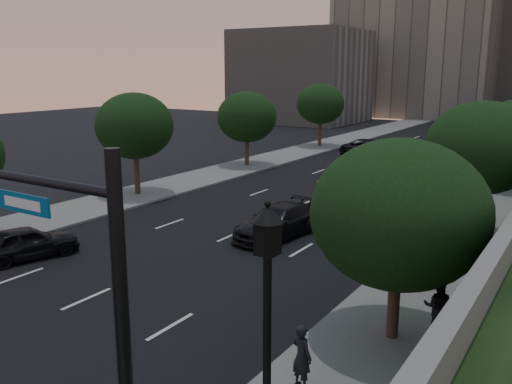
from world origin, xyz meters
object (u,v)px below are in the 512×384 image
Objects in this scene: sedan_mid_left at (337,179)px; pedestrian_b at (438,306)px; pedestrian_a at (302,356)px; traffic_signal_mast at (79,335)px; sedan_near_right at (278,222)px; sedan_near_left at (26,242)px; street_lamp at (267,339)px; pedestrian_c at (432,264)px; sedan_far_right at (483,158)px; sedan_far_left at (368,147)px.

pedestrian_b reaches higher than sedan_mid_left.
pedestrian_b is (2.15, 4.81, 0.03)m from pedestrian_a.
traffic_signal_mast reaches higher than sedan_mid_left.
traffic_signal_mast is 4.03× the size of pedestrian_a.
sedan_near_right is at bearing -38.01° from pedestrian_a.
sedan_near_left is at bearing 57.23° from sedan_mid_left.
street_lamp is 1.03× the size of sedan_near_right.
sedan_mid_left is (-8.08, 28.76, -3.01)m from traffic_signal_mast.
pedestrian_b is (1.78, 7.12, -1.59)m from street_lamp.
pedestrian_b is at bearing -27.61° from sedan_near_right.
traffic_signal_mast reaches higher than pedestrian_b.
pedestrian_a is 5.27m from pedestrian_b.
street_lamp reaches higher than pedestrian_b.
sedan_far_right is at bearing -103.33° from pedestrian_c.
pedestrian_a is (1.41, 5.60, -2.65)m from traffic_signal_mast.
sedan_near_right reaches higher than sedan_near_left.
pedestrian_b is at bearing -94.99° from pedestrian_a.
sedan_near_left reaches higher than sedan_mid_left.
traffic_signal_mast is at bearing 60.14° from pedestrian_c.
sedan_near_right is 11.27m from pedestrian_b.
sedan_mid_left is 15.96m from sedan_far_right.
pedestrian_b is at bearing 76.00° from street_lamp.
pedestrian_b is at bearing 87.59° from pedestrian_c.
street_lamp is at bearing 61.61° from traffic_signal_mast.
pedestrian_c reaches higher than pedestrian_a.
sedan_near_left is 35.65m from sedan_far_left.
sedan_far_right is at bearing 94.09° from street_lamp.
sedan_near_right is 3.05× the size of pedestrian_b.
pedestrian_a is at bearing -83.80° from sedan_far_right.
sedan_far_left is 1.08× the size of sedan_near_right.
sedan_mid_left is at bearing 105.70° from traffic_signal_mast.
street_lamp is at bearing -83.49° from sedan_far_right.
sedan_far_right is at bearing 91.42° from traffic_signal_mast.
pedestrian_a reaches higher than sedan_near_right.
pedestrian_c is (2.40, 14.02, -2.60)m from traffic_signal_mast.
pedestrian_b reaches higher than pedestrian_a.
street_lamp reaches higher than sedan_far_right.
street_lamp is at bearing -54.22° from sedan_near_right.
pedestrian_c is (14.01, -29.62, 0.26)m from sedan_far_left.
sedan_near_right is 2.95× the size of pedestrian_c.
sedan_near_left is 0.95× the size of sedan_far_right.
sedan_far_right is at bearing 86.18° from sedan_near_right.
sedan_far_right reaches higher than sedan_mid_left.
street_lamp is 3.14× the size of pedestrian_b.
sedan_far_left is at bearing -84.81° from pedestrian_c.
street_lamp is 7.51m from pedestrian_b.
pedestrian_c is at bearing -83.16° from pedestrian_b.
sedan_far_left is at bearing -75.12° from sedan_near_left.
sedan_far_right is at bearing -134.38° from sedan_mid_left.
pedestrian_c is (8.19, -2.68, 0.28)m from sedan_near_right.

